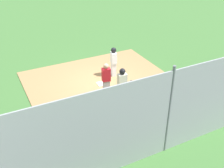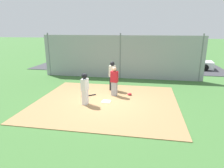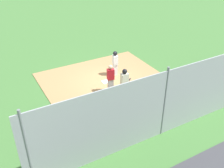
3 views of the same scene
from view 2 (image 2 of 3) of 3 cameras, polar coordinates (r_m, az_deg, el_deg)
ground_plane at (r=10.25m, az=-1.68°, el=-5.25°), size 140.00×140.00×0.00m
dirt_infield at (r=10.24m, az=-1.68°, el=-5.17°), size 7.20×6.40×0.03m
home_plate at (r=10.23m, az=-1.68°, el=-5.04°), size 0.46×0.46×0.02m
catcher at (r=10.92m, az=0.68°, el=0.93°), size 0.43×0.34×1.63m
umpire at (r=11.88m, az=0.09°, el=2.57°), size 0.40×0.28×1.77m
runner at (r=9.69m, az=-7.86°, el=-0.87°), size 0.32×0.42×1.58m
baseball_bat at (r=11.12m, az=-6.72°, el=-3.32°), size 0.71×0.55×0.06m
catcher_mask at (r=11.22m, az=5.09°, el=-2.93°), size 0.24×0.20×0.12m
backstop_fence at (r=14.89m, az=2.39°, el=7.75°), size 12.00×0.10×3.35m
parking_lot at (r=19.45m, az=4.09°, el=4.88°), size 18.00×5.20×0.04m
parked_car_white at (r=19.98m, az=21.07°, el=5.89°), size 4.39×2.32×1.28m
parked_car_green at (r=18.62m, az=11.76°, el=5.96°), size 4.21×1.89×1.28m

